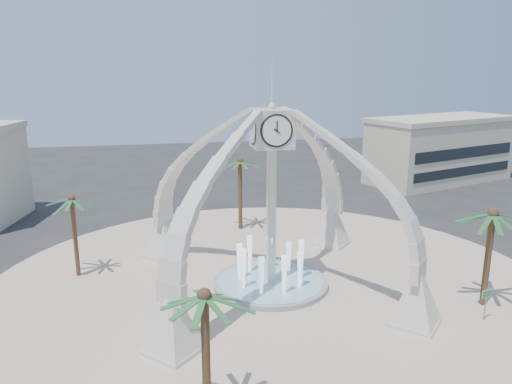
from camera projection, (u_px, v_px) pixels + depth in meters
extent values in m
plane|color=#282828|center=(271.00, 286.00, 34.95)|extent=(140.00, 140.00, 0.00)
cylinder|color=#C0A88F|center=(271.00, 286.00, 34.94)|extent=(40.00, 40.00, 0.06)
cube|color=silver|center=(271.00, 219.00, 33.76)|extent=(0.55, 0.55, 9.80)
cube|color=silver|center=(272.00, 128.00, 32.27)|extent=(2.50, 2.50, 2.50)
cone|color=silver|center=(272.00, 77.00, 31.48)|extent=(0.20, 0.20, 4.00)
cylinder|color=white|center=(277.00, 131.00, 31.04)|extent=(1.84, 0.04, 1.84)
pyramid|color=silver|center=(331.00, 227.00, 42.69)|extent=(3.80, 3.80, 3.20)
pyramid|color=silver|center=(164.00, 239.00, 39.84)|extent=(3.80, 3.80, 3.20)
pyramid|color=silver|center=(173.00, 325.00, 26.42)|extent=(3.80, 3.80, 3.20)
pyramid|color=silver|center=(416.00, 300.00, 29.27)|extent=(3.80, 3.80, 3.20)
cylinder|color=#9B9B9E|center=(271.00, 283.00, 34.90)|extent=(8.00, 8.00, 0.40)
cylinder|color=#8BC0D0|center=(271.00, 280.00, 34.84)|extent=(7.40, 7.40, 0.04)
cone|color=white|center=(271.00, 259.00, 34.46)|extent=(0.60, 0.60, 3.20)
cube|color=beige|center=(440.00, 151.00, 66.59)|extent=(21.49, 13.79, 8.00)
cube|color=beige|center=(443.00, 119.00, 65.55)|extent=(21.87, 14.17, 0.60)
cylinder|color=brown|center=(488.00, 259.00, 31.43)|extent=(0.41, 0.41, 6.26)
cylinder|color=brown|center=(75.00, 237.00, 35.91)|extent=(0.32, 0.32, 6.01)
cylinder|color=brown|center=(240.00, 195.00, 46.47)|extent=(0.39, 0.39, 6.68)
cylinder|color=brown|center=(206.00, 358.00, 21.03)|extent=(0.37, 0.37, 5.96)
cylinder|color=slate|center=(485.00, 305.00, 29.83)|extent=(0.07, 0.07, 2.15)
cube|color=#1C713F|center=(487.00, 294.00, 29.66)|extent=(0.71, 0.23, 0.43)
cube|color=white|center=(487.00, 294.00, 29.66)|extent=(0.77, 0.23, 0.49)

